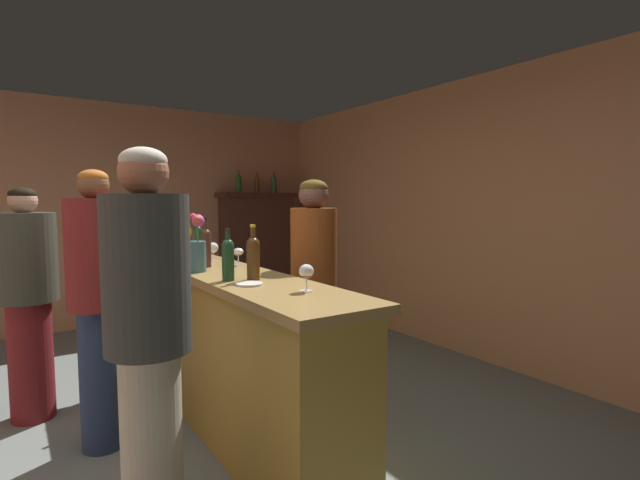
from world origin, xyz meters
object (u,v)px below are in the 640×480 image
(wine_glass_rear, at_px, (306,273))
(bartender, at_px, (314,284))
(display_bottle_midleft, at_px, (257,184))
(display_bottle_center, at_px, (274,184))
(display_cabinet, at_px, (257,249))
(flower_arrangement, at_px, (194,250))
(cheese_plate, at_px, (249,284))
(patron_tall, at_px, (149,335))
(bar_counter, at_px, (232,350))
(patron_by_cabinet, at_px, (28,295))
(wine_bottle_pinot, at_px, (206,246))
(wine_bottle_malbec, at_px, (253,256))
(patron_redhead, at_px, (98,297))
(wine_bottle_chardonnay, at_px, (198,239))
(wine_glass_spare, at_px, (238,253))
(wine_glass_mid, at_px, (213,248))
(wine_bottle_riesling, at_px, (228,257))
(display_bottle_left, at_px, (239,183))
(wine_bottle_merlot, at_px, (180,243))
(wine_glass_front, at_px, (162,245))

(wine_glass_rear, bearing_deg, bartender, 54.58)
(display_bottle_midleft, bearing_deg, display_bottle_center, 0.00)
(display_cabinet, bearing_deg, flower_arrangement, -122.99)
(wine_glass_rear, height_order, flower_arrangement, flower_arrangement)
(cheese_plate, xyz_separation_m, patron_tall, (-0.62, -0.35, -0.10))
(bar_counter, relative_size, cheese_plate, 17.53)
(patron_tall, bearing_deg, wine_glass_rear, -53.28)
(flower_arrangement, distance_m, patron_by_cabinet, 1.21)
(wine_bottle_pinot, height_order, display_bottle_center, display_bottle_center)
(wine_bottle_malbec, bearing_deg, patron_tall, -145.18)
(patron_redhead, xyz_separation_m, patron_by_cabinet, (-0.34, 0.68, -0.06))
(wine_bottle_chardonnay, bearing_deg, bartender, -68.86)
(wine_glass_spare, xyz_separation_m, display_bottle_center, (1.73, 2.69, 0.61))
(wine_glass_rear, distance_m, display_bottle_center, 4.22)
(flower_arrangement, relative_size, patron_by_cabinet, 0.24)
(wine_bottle_chardonnay, xyz_separation_m, wine_glass_spare, (0.03, -0.76, -0.05))
(display_bottle_midleft, relative_size, patron_by_cabinet, 0.19)
(wine_glass_mid, relative_size, patron_tall, 0.08)
(flower_arrangement, bearing_deg, wine_bottle_riesling, -83.59)
(flower_arrangement, height_order, patron_by_cabinet, patron_by_cabinet)
(display_cabinet, xyz_separation_m, display_bottle_midleft, (0.01, 0.00, 0.89))
(display_bottle_left, height_order, display_bottle_center, display_bottle_left)
(wine_glass_rear, height_order, display_bottle_center, display_bottle_center)
(wine_bottle_riesling, distance_m, display_bottle_midleft, 3.74)
(patron_by_cabinet, relative_size, patron_tall, 0.93)
(wine_bottle_malbec, xyz_separation_m, display_bottle_midleft, (1.64, 3.29, 0.55))
(display_bottle_midleft, bearing_deg, wine_bottle_riesling, -118.74)
(wine_bottle_merlot, relative_size, patron_tall, 0.18)
(wine_glass_rear, bearing_deg, wine_bottle_riesling, 111.88)
(display_cabinet, bearing_deg, patron_redhead, -131.05)
(wine_bottle_malbec, height_order, wine_glass_rear, wine_bottle_malbec)
(display_bottle_center, bearing_deg, patron_redhead, -134.02)
(wine_bottle_pinot, height_order, wine_bottle_merlot, wine_bottle_pinot)
(bar_counter, distance_m, patron_redhead, 0.88)
(wine_bottle_malbec, height_order, display_bottle_left, display_bottle_left)
(wine_bottle_riesling, xyz_separation_m, display_bottle_left, (1.51, 3.24, 0.56))
(display_bottle_left, bearing_deg, display_bottle_midleft, -0.00)
(wine_glass_mid, xyz_separation_m, patron_by_cabinet, (-1.20, 0.29, -0.28))
(wine_bottle_chardonnay, bearing_deg, display_bottle_midleft, 52.10)
(wine_bottle_riesling, bearing_deg, wine_glass_front, 90.45)
(wine_bottle_chardonnay, bearing_deg, wine_bottle_pinot, -104.60)
(flower_arrangement, bearing_deg, wine_bottle_malbec, -69.53)
(bar_counter, relative_size, patron_tall, 1.52)
(wine_glass_front, distance_m, patron_redhead, 1.06)
(wine_bottle_malbec, relative_size, patron_redhead, 0.19)
(wine_glass_mid, bearing_deg, wine_glass_rear, -91.55)
(cheese_plate, height_order, patron_tall, patron_tall)
(display_cabinet, bearing_deg, wine_bottle_riesling, -118.66)
(flower_arrangement, distance_m, display_bottle_center, 3.54)
(display_cabinet, bearing_deg, wine_bottle_pinot, -122.51)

